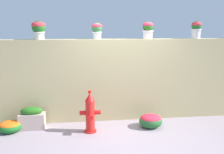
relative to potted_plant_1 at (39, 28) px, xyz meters
name	(u,v)px	position (x,y,z in m)	size (l,w,h in m)	color
ground_plane	(130,140)	(1.85, -1.24, -2.18)	(24.00, 24.00, 0.00)	gray
stone_wall	(120,80)	(1.85, 0.02, -1.21)	(6.79, 0.33, 1.93)	tan
potted_plant_1	(39,28)	(0.00, 0.00, 0.00)	(0.31, 0.31, 0.41)	silver
potted_plant_2	(97,29)	(1.29, 0.02, -0.02)	(0.25, 0.25, 0.37)	silver
potted_plant_3	(148,29)	(2.49, 0.04, -0.01)	(0.26, 0.26, 0.40)	silver
potted_plant_4	(196,28)	(3.66, -0.01, -0.01)	(0.25, 0.25, 0.41)	silver
fire_hydrant	(90,113)	(1.08, -0.74, -1.77)	(0.45, 0.37, 0.91)	red
flower_bush_left	(10,126)	(-0.63, -0.54, -2.05)	(0.50, 0.45, 0.25)	#1C6524
flower_bush_right	(151,120)	(2.43, -0.65, -2.02)	(0.52, 0.46, 0.31)	#265E2C
planter_box	(32,118)	(-0.19, -0.42, -1.94)	(0.55, 0.28, 0.50)	#B69E93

